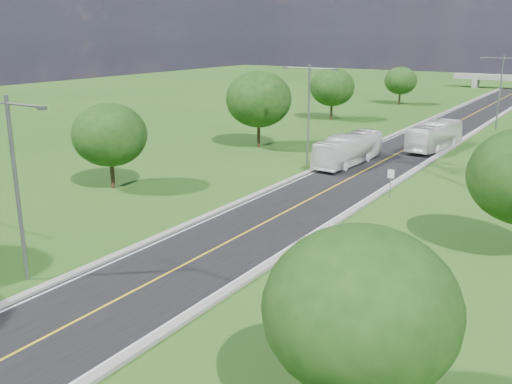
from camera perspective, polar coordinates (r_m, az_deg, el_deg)
ground at (r=69.68m, az=15.30°, el=4.41°), size 260.00×260.00×0.00m
road at (r=75.34m, az=16.69°, el=5.16°), size 8.00×150.00×0.06m
curb_left at (r=76.56m, az=13.64°, el=5.60°), size 0.50×150.00×0.22m
curb_right at (r=74.31m, az=19.84°, el=4.81°), size 0.50×150.00×0.22m
speed_limit_sign at (r=47.30m, az=13.32°, el=1.32°), size 0.55×0.09×2.40m
streetlight_near_left at (r=32.08m, az=-22.96°, el=1.67°), size 5.90×0.25×10.00m
streetlight_mid_left at (r=57.19m, az=5.29°, el=8.56°), size 5.90×0.25×10.00m
streetlight_far_right at (r=84.92m, az=23.26°, el=9.72°), size 5.90×0.25×10.00m
tree_lb at (r=49.83m, az=-14.42°, el=5.55°), size 6.30×6.30×7.33m
tree_lc at (r=65.98m, az=0.27°, el=9.26°), size 7.56×7.56×8.79m
tree_ld at (r=88.01m, az=7.63°, el=10.36°), size 6.72×6.72×7.82m
tree_le at (r=109.40m, az=14.27°, el=10.74°), size 5.88×5.88×6.84m
tree_ra at (r=18.59m, az=10.42°, el=-11.48°), size 6.30×6.30×7.33m
bus_outbound at (r=68.29m, az=17.45°, el=5.39°), size 3.64×11.22×3.07m
bus_inbound at (r=58.42m, az=9.24°, el=4.24°), size 3.16×11.04×3.04m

